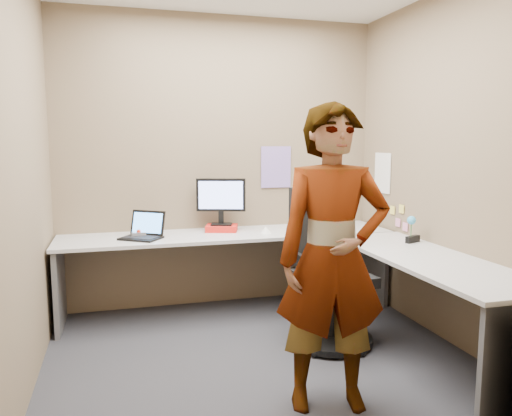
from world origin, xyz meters
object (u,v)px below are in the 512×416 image
object	(u,v)px
desk	(296,260)
person	(333,259)
monitor	(221,198)
office_chair	(328,281)

from	to	relation	value
desk	person	xyz separation A→B (m)	(-0.21, -1.16, 0.30)
desk	monitor	bearing A→B (deg)	123.30
office_chair	person	xyz separation A→B (m)	(-0.37, -0.88, 0.40)
monitor	office_chair	distance (m)	1.30
desk	monitor	size ratio (longest dim) A/B	6.79
desk	office_chair	world-z (taller)	office_chair
person	monitor	bearing A→B (deg)	109.35
office_chair	person	bearing A→B (deg)	-118.37
desk	office_chair	xyz separation A→B (m)	(0.16, -0.28, -0.11)
monitor	office_chair	size ratio (longest dim) A/B	0.37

